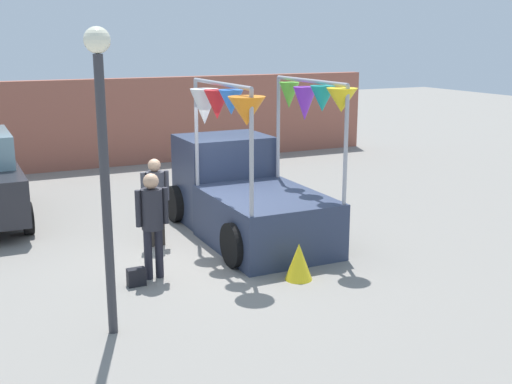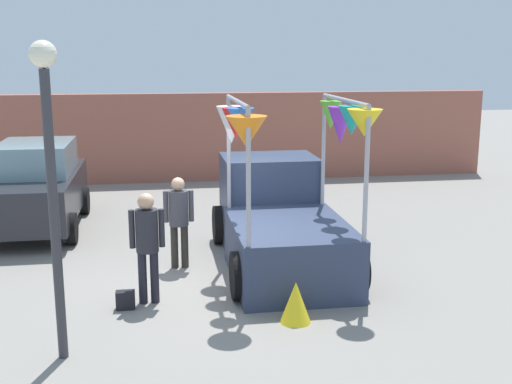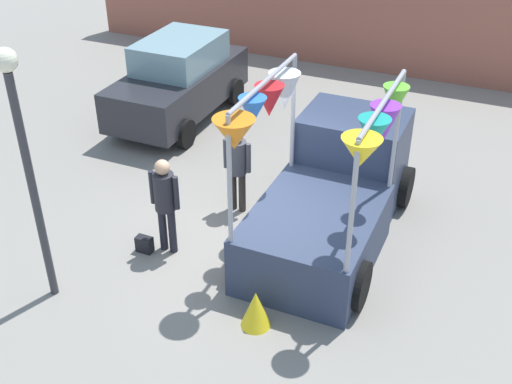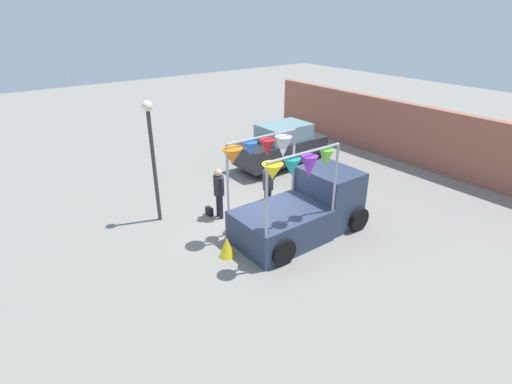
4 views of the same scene
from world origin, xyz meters
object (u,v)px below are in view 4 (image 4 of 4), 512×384
(vendor_truck, at_px, (305,205))
(handbag, at_px, (209,211))
(street_lamp, at_px, (152,145))
(parked_car, at_px, (281,146))
(folded_kite_bundle_sunflower, at_px, (227,247))
(person_vendor, at_px, (268,184))
(person_customer, at_px, (219,189))

(vendor_truck, bearing_deg, handbag, -145.60)
(vendor_truck, bearing_deg, street_lamp, -135.81)
(parked_car, relative_size, folded_kite_bundle_sunflower, 6.67)
(handbag, height_order, street_lamp, street_lamp)
(parked_car, distance_m, handbag, 5.32)
(parked_car, height_order, folded_kite_bundle_sunflower, parked_car)
(handbag, bearing_deg, folded_kite_bundle_sunflower, -19.72)
(person_vendor, relative_size, handbag, 5.85)
(handbag, xyz_separation_m, street_lamp, (-0.71, -1.46, 2.41))
(person_customer, height_order, person_vendor, person_customer)
(parked_car, height_order, handbag, parked_car)
(person_customer, bearing_deg, vendor_truck, 35.06)
(person_customer, bearing_deg, parked_car, 117.16)
(vendor_truck, bearing_deg, person_customer, -144.94)
(parked_car, relative_size, person_vendor, 2.44)
(parked_car, relative_size, person_customer, 2.33)
(street_lamp, bearing_deg, vendor_truck, 44.19)
(person_vendor, relative_size, street_lamp, 0.42)
(person_vendor, bearing_deg, handbag, -116.25)
(person_customer, height_order, handbag, person_customer)
(vendor_truck, xyz_separation_m, handbag, (-2.67, -1.83, -0.76))
(vendor_truck, distance_m, person_customer, 2.84)
(vendor_truck, relative_size, parked_car, 1.04)
(handbag, height_order, folded_kite_bundle_sunflower, folded_kite_bundle_sunflower)
(parked_car, distance_m, person_customer, 5.23)
(street_lamp, bearing_deg, person_vendor, 63.87)
(person_vendor, distance_m, folded_kite_bundle_sunflower, 3.14)
(vendor_truck, relative_size, folded_kite_bundle_sunflower, 6.93)
(vendor_truck, height_order, street_lamp, street_lamp)
(person_vendor, distance_m, handbag, 2.17)
(person_customer, xyz_separation_m, handbag, (-0.35, -0.20, -0.90))
(vendor_truck, relative_size, street_lamp, 1.07)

